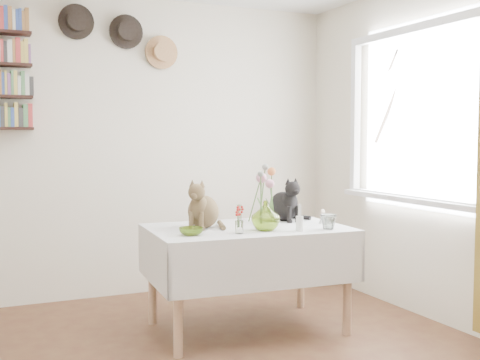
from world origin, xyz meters
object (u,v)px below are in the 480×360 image
dining_table (247,252)px  black_cat (283,198)px  tabby_cat (203,203)px  flower_vase (266,216)px

dining_table → black_cat: bearing=26.3°
dining_table → tabby_cat: (-0.28, 0.11, 0.35)m
flower_vase → dining_table: bearing=104.1°
tabby_cat → black_cat: size_ratio=1.04×
dining_table → flower_vase: (0.05, -0.19, 0.28)m
dining_table → black_cat: black_cat is taller
dining_table → flower_vase: size_ratio=6.97×
tabby_cat → flower_vase: 0.45m
dining_table → tabby_cat: tabby_cat is taller
tabby_cat → black_cat: 0.67m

